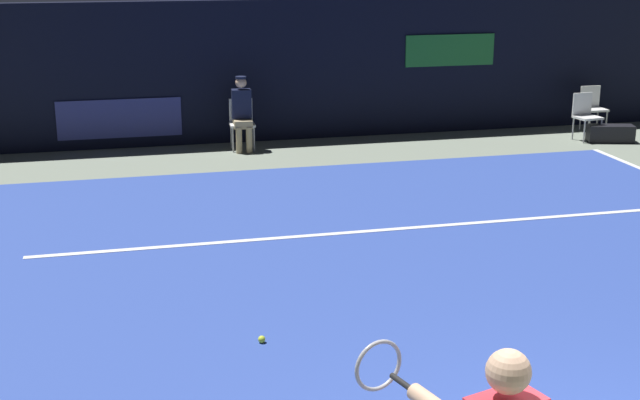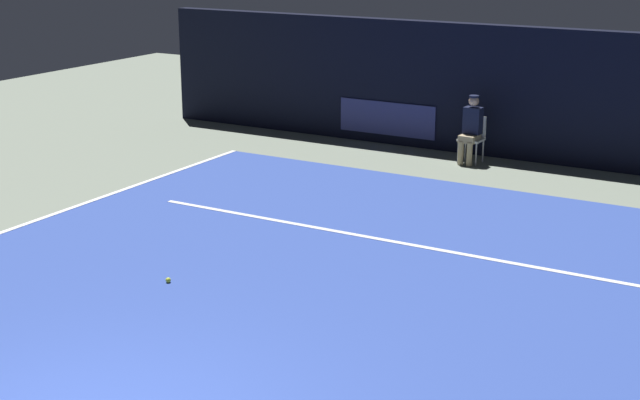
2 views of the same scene
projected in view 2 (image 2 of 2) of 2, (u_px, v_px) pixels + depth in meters
ground_plane at (332, 285)px, 12.07m from camera, size 33.05×33.05×0.00m
court_surface at (332, 284)px, 12.07m from camera, size 10.77×10.85×0.01m
line_sideline_right at (35, 221)px, 14.62m from camera, size 0.10×10.85×0.01m
line_service at (396, 242)px, 13.64m from camera, size 8.40×0.10×0.01m
back_wall at (527, 94)px, 18.14m from camera, size 16.76×0.33×2.60m
line_judge_on_chair at (471, 128)px, 18.03m from camera, size 0.46×0.54×1.32m
tennis_ball at (168, 280)px, 12.10m from camera, size 0.07×0.07×0.07m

